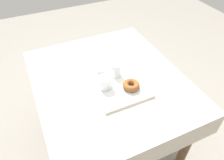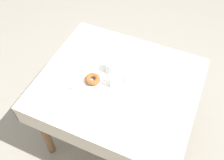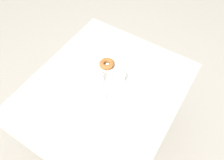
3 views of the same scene
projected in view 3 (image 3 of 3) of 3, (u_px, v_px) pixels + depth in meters
ground_plane at (106, 133)px, 2.08m from camera, size 6.00×6.00×0.00m
dining_table at (105, 97)px, 1.55m from camera, size 1.11×0.96×0.76m
serving_tray at (105, 81)px, 1.48m from camera, size 0.45×0.33×0.02m
tea_mug_left at (118, 78)px, 1.43m from camera, size 0.09×0.11×0.08m
water_glass_near at (101, 94)px, 1.36m from camera, size 0.07×0.07×0.09m
water_glass_far at (98, 79)px, 1.43m from camera, size 0.07×0.07×0.09m
donut_plate_left at (107, 66)px, 1.54m from camera, size 0.11×0.11×0.01m
sugar_donut_left at (107, 64)px, 1.52m from camera, size 0.11×0.11×0.04m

